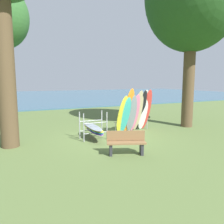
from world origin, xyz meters
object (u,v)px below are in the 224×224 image
leaning_board_pile (135,112)px  board_storage_rack (94,128)px  park_bench (126,142)px  tree_mid_behind (0,19)px

leaning_board_pile → board_storage_rack: leaning_board_pile is taller
board_storage_rack → park_bench: 2.54m
leaning_board_pile → board_storage_rack: 2.56m
tree_mid_behind → park_bench: tree_mid_behind is taller
board_storage_rack → leaning_board_pile: bearing=9.9°
board_storage_rack → park_bench: size_ratio=1.47×
park_bench → tree_mid_behind: bearing=108.7°
tree_mid_behind → leaning_board_pile: bearing=-54.5°
tree_mid_behind → board_storage_rack: tree_mid_behind is taller
tree_mid_behind → leaning_board_pile: (6.03, -8.45, -5.94)m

